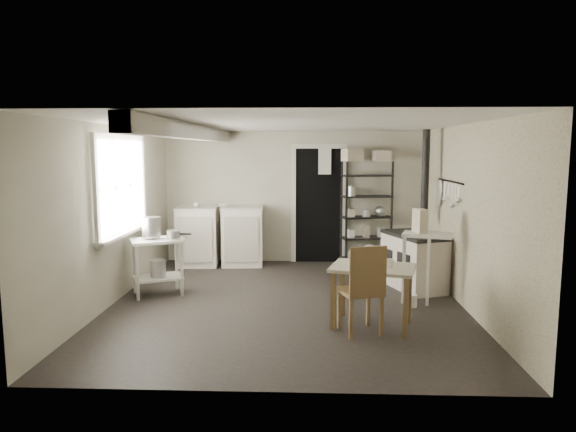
{
  "coord_description": "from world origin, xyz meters",
  "views": [
    {
      "loc": [
        0.27,
        -6.49,
        1.98
      ],
      "look_at": [
        0.0,
        0.3,
        1.1
      ],
      "focal_mm": 32.0,
      "sensor_mm": 36.0,
      "label": 1
    }
  ],
  "objects_px": {
    "work_table": "(372,293)",
    "stockpot": "(151,227)",
    "flour_sack": "(369,256)",
    "stove": "(414,258)",
    "prep_table": "(158,266)",
    "shelf_rack": "(366,210)",
    "base_cabinets": "(220,238)",
    "chair": "(360,289)"
  },
  "relations": [
    {
      "from": "prep_table",
      "to": "flour_sack",
      "type": "distance_m",
      "value": 3.44
    },
    {
      "from": "chair",
      "to": "shelf_rack",
      "type": "bearing_deg",
      "value": 65.56
    },
    {
      "from": "work_table",
      "to": "flour_sack",
      "type": "relative_size",
      "value": 2.1
    },
    {
      "from": "stockpot",
      "to": "chair",
      "type": "xyz_separation_m",
      "value": [
        2.69,
        -1.37,
        -0.45
      ]
    },
    {
      "from": "shelf_rack",
      "to": "stove",
      "type": "height_order",
      "value": "shelf_rack"
    },
    {
      "from": "stockpot",
      "to": "stove",
      "type": "xyz_separation_m",
      "value": [
        3.64,
        0.47,
        -0.5
      ]
    },
    {
      "from": "chair",
      "to": "base_cabinets",
      "type": "bearing_deg",
      "value": 105.52
    },
    {
      "from": "stockpot",
      "to": "base_cabinets",
      "type": "xyz_separation_m",
      "value": [
        0.61,
        1.88,
        -0.48
      ]
    },
    {
      "from": "stove",
      "to": "chair",
      "type": "relative_size",
      "value": 1.02
    },
    {
      "from": "stockpot",
      "to": "chair",
      "type": "height_order",
      "value": "stockpot"
    },
    {
      "from": "base_cabinets",
      "to": "stove",
      "type": "height_order",
      "value": "base_cabinets"
    },
    {
      "from": "stockpot",
      "to": "flour_sack",
      "type": "height_order",
      "value": "stockpot"
    },
    {
      "from": "flour_sack",
      "to": "work_table",
      "type": "bearing_deg",
      "value": -96.07
    },
    {
      "from": "prep_table",
      "to": "work_table",
      "type": "distance_m",
      "value": 3.01
    },
    {
      "from": "shelf_rack",
      "to": "flour_sack",
      "type": "height_order",
      "value": "shelf_rack"
    },
    {
      "from": "base_cabinets",
      "to": "chair",
      "type": "bearing_deg",
      "value": -61.68
    },
    {
      "from": "shelf_rack",
      "to": "work_table",
      "type": "height_order",
      "value": "shelf_rack"
    },
    {
      "from": "shelf_rack",
      "to": "stove",
      "type": "distance_m",
      "value": 1.7
    },
    {
      "from": "prep_table",
      "to": "stove",
      "type": "height_order",
      "value": "stove"
    },
    {
      "from": "stove",
      "to": "work_table",
      "type": "distance_m",
      "value": 1.81
    },
    {
      "from": "work_table",
      "to": "chair",
      "type": "relative_size",
      "value": 0.92
    },
    {
      "from": "chair",
      "to": "prep_table",
      "type": "bearing_deg",
      "value": 135.38
    },
    {
      "from": "stockpot",
      "to": "stove",
      "type": "height_order",
      "value": "stockpot"
    },
    {
      "from": "work_table",
      "to": "stockpot",
      "type": "bearing_deg",
      "value": 157.97
    },
    {
      "from": "shelf_rack",
      "to": "chair",
      "type": "bearing_deg",
      "value": -110.27
    },
    {
      "from": "prep_table",
      "to": "flour_sack",
      "type": "bearing_deg",
      "value": 26.81
    },
    {
      "from": "flour_sack",
      "to": "chair",
      "type": "bearing_deg",
      "value": -98.65
    },
    {
      "from": "prep_table",
      "to": "stove",
      "type": "relative_size",
      "value": 0.77
    },
    {
      "from": "prep_table",
      "to": "stove",
      "type": "xyz_separation_m",
      "value": [
        3.57,
        0.48,
        0.04
      ]
    },
    {
      "from": "stove",
      "to": "flour_sack",
      "type": "relative_size",
      "value": 2.33
    },
    {
      "from": "flour_sack",
      "to": "shelf_rack",
      "type": "bearing_deg",
      "value": 91.44
    },
    {
      "from": "work_table",
      "to": "chair",
      "type": "distance_m",
      "value": 0.29
    },
    {
      "from": "prep_table",
      "to": "base_cabinets",
      "type": "bearing_deg",
      "value": 74.14
    },
    {
      "from": "base_cabinets",
      "to": "flour_sack",
      "type": "height_order",
      "value": "base_cabinets"
    },
    {
      "from": "base_cabinets",
      "to": "shelf_rack",
      "type": "height_order",
      "value": "shelf_rack"
    },
    {
      "from": "work_table",
      "to": "chair",
      "type": "xyz_separation_m",
      "value": [
        -0.16,
        -0.22,
        0.1
      ]
    },
    {
      "from": "stove",
      "to": "flour_sack",
      "type": "xyz_separation_m",
      "value": [
        -0.5,
        1.07,
        -0.2
      ]
    },
    {
      "from": "shelf_rack",
      "to": "stove",
      "type": "xyz_separation_m",
      "value": [
        0.52,
        -1.53,
        -0.51
      ]
    },
    {
      "from": "prep_table",
      "to": "stove",
      "type": "bearing_deg",
      "value": 7.65
    },
    {
      "from": "work_table",
      "to": "prep_table",
      "type": "bearing_deg",
      "value": 157.59
    },
    {
      "from": "shelf_rack",
      "to": "chair",
      "type": "height_order",
      "value": "shelf_rack"
    },
    {
      "from": "prep_table",
      "to": "base_cabinets",
      "type": "xyz_separation_m",
      "value": [
        0.54,
        1.89,
        0.06
      ]
    }
  ]
}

